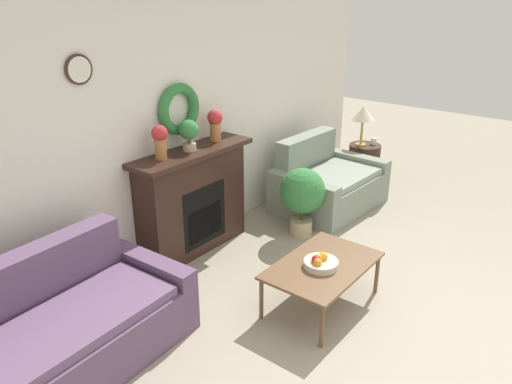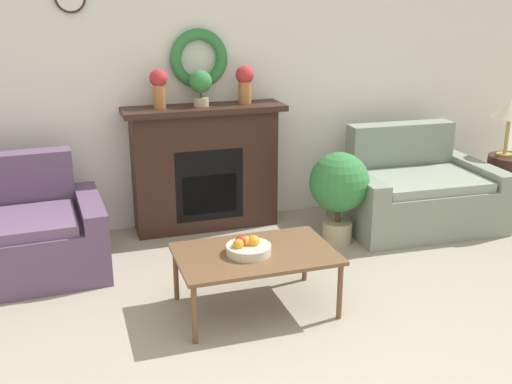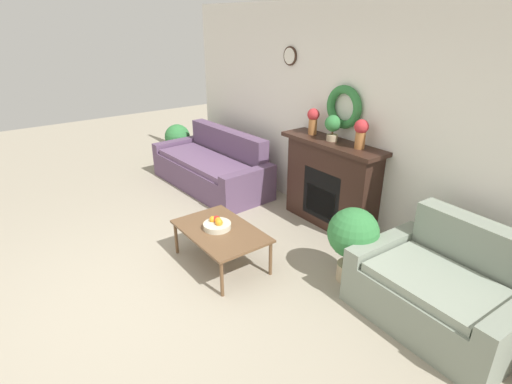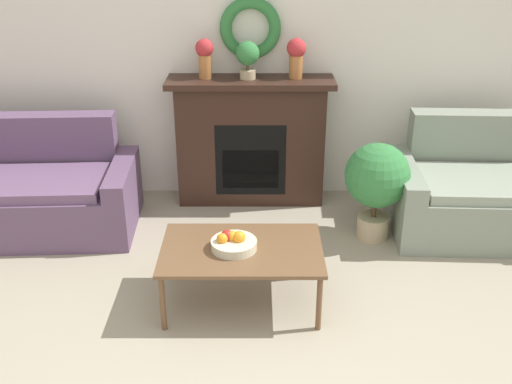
# 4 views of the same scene
# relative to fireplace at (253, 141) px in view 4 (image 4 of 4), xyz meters

# --- Properties ---
(wall_back) EXTENTS (6.80, 0.16, 2.70)m
(wall_back) POSITION_rel_fireplace_xyz_m (0.06, 0.21, 0.79)
(wall_back) COLOR white
(wall_back) RESTS_ON ground_plane
(fireplace) EXTENTS (1.42, 0.41, 1.12)m
(fireplace) POSITION_rel_fireplace_xyz_m (0.00, 0.00, 0.00)
(fireplace) COLOR #331E16
(fireplace) RESTS_ON ground_plane
(couch_left) EXTENTS (2.17, 1.01, 0.87)m
(couch_left) POSITION_rel_fireplace_xyz_m (-2.02, -0.53, -0.27)
(couch_left) COLOR #604766
(couch_left) RESTS_ON ground_plane
(loveseat_right) EXTENTS (1.42, 1.03, 0.89)m
(loveseat_right) POSITION_rel_fireplace_xyz_m (1.86, -0.53, -0.26)
(loveseat_right) COLOR gray
(loveseat_right) RESTS_ON ground_plane
(coffee_table) EXTENTS (1.05, 0.67, 0.42)m
(coffee_table) POSITION_rel_fireplace_xyz_m (-0.05, -1.61, -0.19)
(coffee_table) COLOR brown
(coffee_table) RESTS_ON ground_plane
(fruit_bowl) EXTENTS (0.30, 0.30, 0.12)m
(fruit_bowl) POSITION_rel_fireplace_xyz_m (-0.10, -1.62, -0.11)
(fruit_bowl) COLOR beige
(fruit_bowl) RESTS_ON coffee_table
(vase_on_mantel_left) EXTENTS (0.15, 0.15, 0.33)m
(vase_on_mantel_left) POSITION_rel_fireplace_xyz_m (-0.38, 0.01, 0.75)
(vase_on_mantel_left) COLOR #AD6B38
(vase_on_mantel_left) RESTS_ON fireplace
(vase_on_mantel_right) EXTENTS (0.16, 0.16, 0.33)m
(vase_on_mantel_right) POSITION_rel_fireplace_xyz_m (0.38, 0.01, 0.75)
(vase_on_mantel_right) COLOR #AD6B38
(vase_on_mantel_right) RESTS_ON fireplace
(potted_plant_on_mantel) EXTENTS (0.20, 0.20, 0.31)m
(potted_plant_on_mantel) POSITION_rel_fireplace_xyz_m (-0.02, -0.01, 0.74)
(potted_plant_on_mantel) COLOR tan
(potted_plant_on_mantel) RESTS_ON fireplace
(potted_plant_floor_by_loveseat) EXTENTS (0.51, 0.51, 0.80)m
(potted_plant_floor_by_loveseat) POSITION_rel_fireplace_xyz_m (0.99, -0.72, -0.06)
(potted_plant_floor_by_loveseat) COLOR tan
(potted_plant_floor_by_loveseat) RESTS_ON ground_plane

